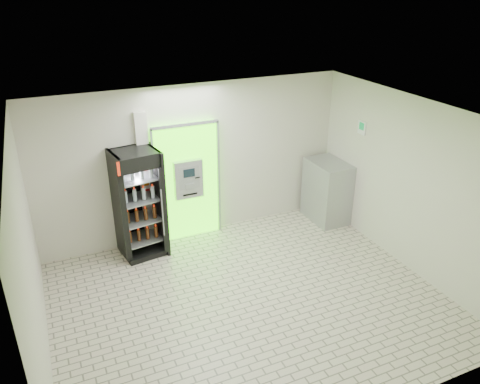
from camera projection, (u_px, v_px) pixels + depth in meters
ground at (249, 301)px, 7.49m from camera, size 6.00×6.00×0.00m
room_shell at (250, 198)px, 6.72m from camera, size 6.00×6.00×6.00m
atm_assembly at (187, 181)px, 8.93m from camera, size 1.30×0.24×2.33m
pillar at (146, 181)px, 8.62m from camera, size 0.22×0.11×2.60m
beverage_cooler at (139, 205)px, 8.43m from camera, size 0.86×0.81×2.02m
steel_cabinet at (327, 191)px, 9.78m from camera, size 0.66×0.98×1.29m
exit_sign at (362, 128)px, 8.86m from camera, size 0.02×0.22×0.26m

